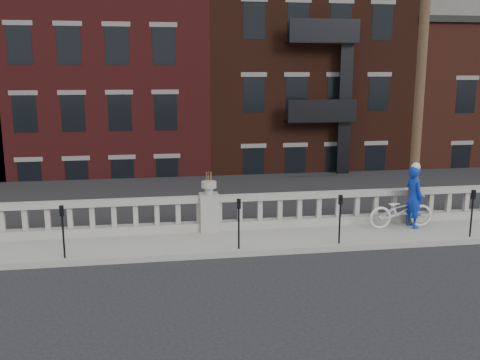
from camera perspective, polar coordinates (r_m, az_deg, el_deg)
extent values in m
plane|color=black|center=(12.30, -1.35, -11.36)|extent=(120.00, 120.00, 0.00)
cube|color=gray|center=(15.07, -2.91, -6.67)|extent=(32.00, 2.20, 0.15)
cube|color=gray|center=(15.91, -3.29, -4.91)|extent=(28.00, 0.34, 0.25)
cube|color=gray|center=(15.69, -3.32, -2.03)|extent=(28.00, 0.34, 0.16)
cube|color=gray|center=(15.79, -3.30, -3.44)|extent=(0.55, 0.55, 1.10)
cylinder|color=gray|center=(15.63, -3.33, -1.14)|extent=(0.24, 0.24, 0.20)
cylinder|color=gray|center=(15.60, -3.34, -0.49)|extent=(0.44, 0.44, 0.18)
cube|color=#605E59|center=(17.19, -3.30, -13.24)|extent=(36.00, 0.50, 5.15)
cube|color=black|center=(38.54, -6.54, -3.52)|extent=(80.00, 44.00, 0.50)
cube|color=#595651|center=(21.17, -9.93, -10.16)|extent=(16.00, 7.00, 4.00)
cube|color=#595651|center=(50.04, 19.24, 10.12)|extent=(14.00, 14.00, 18.00)
cube|color=#4E1616|center=(31.40, -13.69, 6.22)|extent=(10.00, 14.00, 14.00)
cube|color=#32150D|center=(32.13, 4.49, 7.97)|extent=(10.00, 14.00, 15.50)
cube|color=#4B1F16|center=(35.95, 20.19, 4.89)|extent=(10.00, 14.00, 12.00)
cube|color=black|center=(35.83, 20.90, 14.69)|extent=(10.30, 14.30, 0.30)
cylinder|color=#422D1E|center=(16.71, 18.83, 12.23)|extent=(0.28, 0.28, 10.00)
cylinder|color=black|center=(14.19, -18.32, -5.79)|extent=(0.05, 0.05, 1.10)
cube|color=black|center=(14.00, -18.49, -3.13)|extent=(0.10, 0.08, 0.26)
cube|color=black|center=(13.95, -18.53, -3.02)|extent=(0.06, 0.01, 0.08)
cylinder|color=black|center=(14.15, -0.13, -5.22)|extent=(0.05, 0.05, 1.10)
cube|color=black|center=(13.96, -0.13, -2.55)|extent=(0.10, 0.08, 0.26)
cube|color=black|center=(13.91, -0.10, -2.44)|extent=(0.06, 0.01, 0.08)
cylinder|color=black|center=(14.82, 10.58, -4.64)|extent=(0.05, 0.05, 1.10)
cube|color=black|center=(14.64, 10.68, -2.09)|extent=(0.10, 0.08, 0.26)
cube|color=black|center=(14.59, 10.74, -1.97)|extent=(0.06, 0.01, 0.08)
cylinder|color=black|center=(16.52, 23.45, -3.73)|extent=(0.05, 0.05, 1.10)
cube|color=black|center=(16.36, 23.64, -1.43)|extent=(0.10, 0.08, 0.26)
cube|color=black|center=(16.32, 23.74, -1.33)|extent=(0.06, 0.01, 0.08)
imported|color=silver|center=(16.76, 16.79, -3.13)|extent=(2.00, 0.74, 1.04)
imported|color=#0B2DAD|center=(16.82, 18.05, -1.71)|extent=(0.57, 0.75, 1.87)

